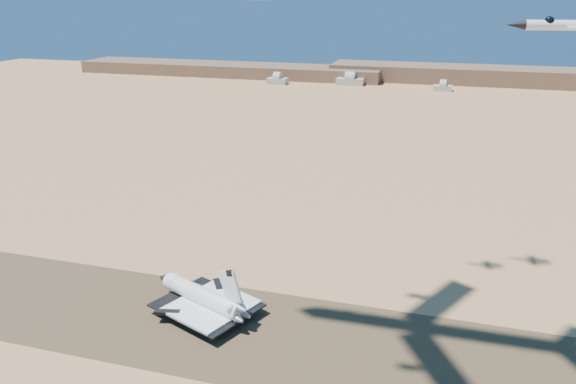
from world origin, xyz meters
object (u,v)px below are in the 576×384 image
(shuttle, at_px, (202,298))
(crew_a, at_px, (209,329))
(crew_b, at_px, (219,328))
(chase_jet_b, at_px, (569,25))
(crew_c, at_px, (218,325))

(shuttle, distance_m, crew_a, 12.34)
(shuttle, relative_size, crew_b, 24.25)
(crew_b, height_order, chase_jet_b, chase_jet_b)
(crew_a, height_order, crew_b, crew_b)
(crew_b, bearing_deg, chase_jet_b, -171.49)
(crew_a, bearing_deg, crew_b, -74.58)
(chase_jet_b, bearing_deg, shuttle, 135.17)
(crew_b, bearing_deg, shuttle, 3.85)
(crew_a, relative_size, chase_jet_b, 0.12)
(shuttle, relative_size, chase_jet_b, 2.92)
(shuttle, height_order, crew_a, shuttle)
(shuttle, bearing_deg, crew_a, -33.09)
(crew_b, relative_size, chase_jet_b, 0.12)
(crew_b, distance_m, crew_c, 1.91)
(crew_b, bearing_deg, crew_a, 67.09)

